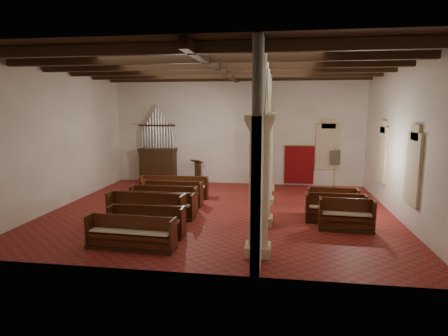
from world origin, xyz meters
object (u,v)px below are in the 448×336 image
pipe_organ (158,159)px  lectern (198,174)px  processional_banner (335,174)px  aisle_pew_0 (346,220)px  nave_pew_0 (131,238)px

pipe_organ → lectern: bearing=-0.3°
processional_banner → aisle_pew_0: 7.32m
lectern → aisle_pew_0: 10.04m
aisle_pew_0 → pipe_organ: bearing=145.0°
pipe_organ → lectern: (2.33, -0.01, -0.78)m
processional_banner → pipe_organ: bearing=165.2°
processional_banner → lectern: bearing=165.3°
pipe_organ → processional_banner: (9.87, -0.01, -0.60)m
pipe_organ → lectern: size_ratio=3.10×
pipe_organ → nave_pew_0: size_ratio=1.56×
lectern → processional_banner: (7.55, 0.01, 0.19)m
nave_pew_0 → lectern: bearing=93.5°
nave_pew_0 → aisle_pew_0: (6.83, 2.77, 0.05)m
processional_banner → aisle_pew_0: bearing=-109.6°
pipe_organ → nave_pew_0: pipe_organ is taller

